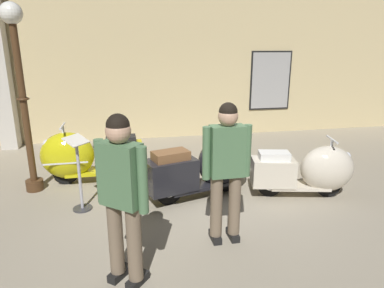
{
  "coord_description": "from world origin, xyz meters",
  "views": [
    {
      "loc": [
        -1.1,
        -4.68,
        2.37
      ],
      "look_at": [
        -0.03,
        0.73,
        0.77
      ],
      "focal_mm": 32.08,
      "sensor_mm": 36.0,
      "label": 1
    }
  ],
  "objects_px": {
    "lamppost": "(21,84)",
    "scooter_0": "(85,156)",
    "scooter_1": "(209,166)",
    "visitor_0": "(122,190)",
    "visitor_1": "(227,164)",
    "info_stanchion": "(80,180)",
    "scooter_2": "(310,170)"
  },
  "relations": [
    {
      "from": "scooter_1",
      "to": "visitor_1",
      "type": "relative_size",
      "value": 1.07
    },
    {
      "from": "scooter_1",
      "to": "scooter_0",
      "type": "bearing_deg",
      "value": 138.43
    },
    {
      "from": "visitor_0",
      "to": "info_stanchion",
      "type": "height_order",
      "value": "visitor_0"
    },
    {
      "from": "scooter_2",
      "to": "visitor_0",
      "type": "bearing_deg",
      "value": -139.41
    },
    {
      "from": "scooter_0",
      "to": "info_stanchion",
      "type": "height_order",
      "value": "info_stanchion"
    },
    {
      "from": "lamppost",
      "to": "scooter_2",
      "type": "bearing_deg",
      "value": -14.36
    },
    {
      "from": "lamppost",
      "to": "visitor_1",
      "type": "relative_size",
      "value": 1.7
    },
    {
      "from": "lamppost",
      "to": "visitor_0",
      "type": "height_order",
      "value": "lamppost"
    },
    {
      "from": "lamppost",
      "to": "info_stanchion",
      "type": "relative_size",
      "value": 2.64
    },
    {
      "from": "scooter_1",
      "to": "info_stanchion",
      "type": "distance_m",
      "value": 1.98
    },
    {
      "from": "scooter_0",
      "to": "scooter_2",
      "type": "height_order",
      "value": "scooter_0"
    },
    {
      "from": "visitor_1",
      "to": "lamppost",
      "type": "bearing_deg",
      "value": 51.56
    },
    {
      "from": "scooter_2",
      "to": "visitor_1",
      "type": "xyz_separation_m",
      "value": [
        -1.7,
        -0.98,
        0.57
      ]
    },
    {
      "from": "visitor_0",
      "to": "info_stanchion",
      "type": "relative_size",
      "value": 1.57
    },
    {
      "from": "visitor_0",
      "to": "visitor_1",
      "type": "distance_m",
      "value": 1.34
    },
    {
      "from": "scooter_0",
      "to": "visitor_1",
      "type": "distance_m",
      "value": 3.02
    },
    {
      "from": "visitor_0",
      "to": "visitor_1",
      "type": "height_order",
      "value": "visitor_0"
    },
    {
      "from": "scooter_0",
      "to": "scooter_1",
      "type": "xyz_separation_m",
      "value": [
        2.01,
        -0.95,
        0.02
      ]
    },
    {
      "from": "scooter_0",
      "to": "lamppost",
      "type": "distance_m",
      "value": 1.55
    },
    {
      "from": "visitor_0",
      "to": "scooter_2",
      "type": "bearing_deg",
      "value": -22.35
    },
    {
      "from": "scooter_2",
      "to": "lamppost",
      "type": "bearing_deg",
      "value": 178.15
    },
    {
      "from": "lamppost",
      "to": "visitor_1",
      "type": "xyz_separation_m",
      "value": [
        2.71,
        -2.11,
        -0.78
      ]
    },
    {
      "from": "scooter_0",
      "to": "lamppost",
      "type": "xyz_separation_m",
      "value": [
        -0.82,
        -0.19,
        1.3
      ]
    },
    {
      "from": "scooter_0",
      "to": "scooter_2",
      "type": "bearing_deg",
      "value": 159.34
    },
    {
      "from": "scooter_1",
      "to": "lamppost",
      "type": "xyz_separation_m",
      "value": [
        -2.83,
        0.76,
        1.29
      ]
    },
    {
      "from": "scooter_1",
      "to": "lamppost",
      "type": "relative_size",
      "value": 0.63
    },
    {
      "from": "visitor_1",
      "to": "info_stanchion",
      "type": "relative_size",
      "value": 1.55
    },
    {
      "from": "visitor_1",
      "to": "scooter_2",
      "type": "bearing_deg",
      "value": -60.49
    },
    {
      "from": "scooter_1",
      "to": "visitor_0",
      "type": "distance_m",
      "value": 2.4
    },
    {
      "from": "visitor_0",
      "to": "visitor_1",
      "type": "bearing_deg",
      "value": -25.21
    },
    {
      "from": "lamppost",
      "to": "scooter_0",
      "type": "bearing_deg",
      "value": 12.86
    },
    {
      "from": "scooter_1",
      "to": "scooter_2",
      "type": "xyz_separation_m",
      "value": [
        1.57,
        -0.37,
        -0.06
      ]
    }
  ]
}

